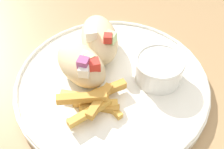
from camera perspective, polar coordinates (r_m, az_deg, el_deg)
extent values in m
cube|color=#9E7A51|center=(0.54, 1.82, -1.58)|extent=(1.37, 1.37, 0.04)
cylinder|color=white|center=(0.51, 0.00, -2.04)|extent=(0.31, 0.31, 0.01)
torus|color=white|center=(0.50, 0.00, -1.38)|extent=(0.31, 0.31, 0.01)
ellipsoid|color=beige|center=(0.49, -5.70, 1.82)|extent=(0.10, 0.06, 0.05)
cube|color=#B7D693|center=(0.47, -4.16, 3.01)|extent=(0.02, 0.02, 0.01)
cube|color=red|center=(0.46, -3.57, 2.00)|extent=(0.02, 0.02, 0.02)
cube|color=silver|center=(0.47, -4.72, 3.20)|extent=(0.02, 0.02, 0.01)
cube|color=#A34C84|center=(0.45, -5.29, 2.09)|extent=(0.02, 0.02, 0.02)
cube|color=white|center=(0.46, -5.39, 0.92)|extent=(0.02, 0.02, 0.02)
ellipsoid|color=beige|center=(0.54, -2.22, 6.59)|extent=(0.13, 0.11, 0.05)
cube|color=#B7D693|center=(0.50, -0.50, 6.67)|extent=(0.02, 0.02, 0.02)
cube|color=red|center=(0.50, -0.76, 6.68)|extent=(0.02, 0.02, 0.01)
cube|color=#A34C84|center=(0.51, -0.24, 6.48)|extent=(0.01, 0.01, 0.01)
cube|color=silver|center=(0.51, -3.87, 7.36)|extent=(0.02, 0.02, 0.02)
cube|color=white|center=(0.51, -3.50, 6.71)|extent=(0.01, 0.01, 0.01)
cube|color=gold|center=(0.47, -2.51, -5.71)|extent=(0.04, 0.06, 0.01)
cube|color=gold|center=(0.47, -2.94, -5.69)|extent=(0.06, 0.05, 0.01)
cube|color=#E5B251|center=(0.48, -5.51, -4.30)|extent=(0.06, 0.05, 0.01)
cube|color=gold|center=(0.47, -0.89, -5.31)|extent=(0.06, 0.01, 0.01)
cube|color=gold|center=(0.45, -5.57, -4.28)|extent=(0.05, 0.07, 0.01)
cube|color=gold|center=(0.46, -2.28, -4.86)|extent=(0.04, 0.06, 0.01)
cube|color=gold|center=(0.47, -1.78, -3.23)|extent=(0.03, 0.08, 0.01)
cube|color=gold|center=(0.45, -4.13, -6.87)|extent=(0.01, 0.07, 0.01)
cylinder|color=white|center=(0.50, 8.58, 0.87)|extent=(0.07, 0.07, 0.04)
cylinder|color=beige|center=(0.49, 8.80, 2.20)|extent=(0.06, 0.06, 0.01)
torus|color=white|center=(0.49, 8.84, 2.44)|extent=(0.08, 0.08, 0.00)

